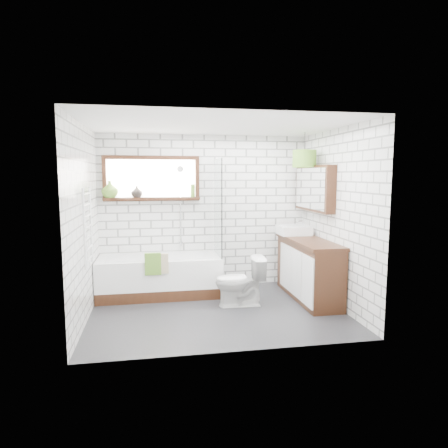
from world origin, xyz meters
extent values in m
cube|color=black|center=(0.00, 0.00, -0.01)|extent=(3.40, 2.60, 0.01)
cube|color=white|center=(0.00, 0.00, 2.50)|extent=(3.40, 2.60, 0.01)
cube|color=white|center=(0.00, 1.30, 1.25)|extent=(3.40, 0.01, 2.50)
cube|color=white|center=(0.00, -1.30, 1.25)|extent=(3.40, 0.01, 2.50)
cube|color=white|center=(-1.70, 0.00, 1.25)|extent=(0.01, 2.60, 2.50)
cube|color=white|center=(1.70, 0.00, 1.25)|extent=(0.01, 2.60, 2.50)
cube|color=black|center=(-0.85, 1.26, 1.80)|extent=(1.52, 0.16, 0.68)
cube|color=white|center=(-1.66, 0.00, 1.20)|extent=(0.06, 0.52, 1.00)
cube|color=black|center=(1.62, 0.60, 1.65)|extent=(0.16, 1.20, 0.70)
cylinder|color=silver|center=(-0.40, 1.26, 1.35)|extent=(0.02, 0.02, 1.30)
cube|color=white|center=(-0.76, 0.89, 0.30)|extent=(1.87, 0.82, 0.60)
cube|color=white|center=(0.16, 0.89, 1.35)|extent=(0.02, 0.72, 1.50)
cube|color=#528227|center=(-0.86, 0.48, 0.58)|extent=(0.23, 0.06, 0.32)
cube|color=tan|center=(-0.75, 0.48, 0.58)|extent=(0.22, 0.06, 0.29)
cube|color=black|center=(1.45, 0.32, 0.45)|extent=(0.51, 1.58, 0.90)
cube|color=white|center=(1.39, 0.82, 0.97)|extent=(0.49, 0.43, 0.14)
cylinder|color=silver|center=(1.55, 0.82, 1.04)|extent=(0.04, 0.04, 0.18)
imported|color=white|center=(0.35, 0.17, 0.35)|extent=(0.43, 0.71, 0.71)
imported|color=#598729|center=(-1.50, 1.23, 1.61)|extent=(0.29, 0.29, 0.26)
imported|color=black|center=(-1.09, 1.23, 1.57)|extent=(0.19, 0.19, 0.18)
cylinder|color=#598729|center=(-0.20, 1.23, 1.58)|extent=(0.07, 0.07, 0.20)
cylinder|color=#528227|center=(1.45, 0.61, 2.10)|extent=(0.36, 0.36, 0.26)
camera|label=1|loc=(-0.84, -5.24, 1.86)|focal=32.00mm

